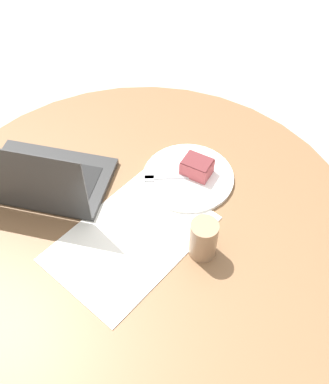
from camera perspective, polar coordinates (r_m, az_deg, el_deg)
The scene contains 8 objects.
ground_plane at distance 1.84m, azimuth -2.18°, elevation -18.44°, with size 12.00×12.00×0.00m, color #B7AD9E.
dining_table at distance 1.28m, azimuth -2.99°, elevation -8.27°, with size 1.17×1.17×0.77m.
paper_document at distance 1.14m, azimuth -4.06°, elevation -5.92°, with size 0.46×0.37×0.00m.
plate at distance 1.26m, azimuth 3.02°, elevation 1.89°, with size 0.25×0.25×0.01m.
cake_slice at distance 1.25m, azimuth 4.14°, elevation 3.20°, with size 0.07×0.08×0.05m.
fork at distance 1.25m, azimuth 0.47°, elevation 1.90°, with size 0.09×0.16×0.00m.
coffee_glass at distance 1.08m, azimuth 5.06°, elevation -5.78°, with size 0.07×0.07×0.11m.
laptop at distance 1.25m, azimuth -15.43°, elevation 1.64°, with size 0.29×0.38×0.23m.
Camera 1 is at (-0.58, -0.35, 1.71)m, focal length 42.00 mm.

